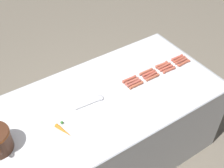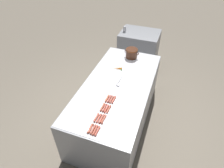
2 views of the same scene
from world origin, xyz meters
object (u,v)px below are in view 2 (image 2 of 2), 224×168
Objects in this scene: hot_dog_7 at (109,99)px; hot_dog_8 at (95,130)px; hot_dog_9 at (101,119)px; bean_pot at (132,53)px; hot_dog_1 at (96,117)px; hot_dog_13 at (104,119)px; serving_spoon at (118,83)px; back_cabinet at (138,51)px; hot_dog_10 at (106,109)px; hot_dog_0 at (90,128)px; carrot at (118,68)px; hot_dog_2 at (102,107)px; hot_dog_3 at (107,98)px; hot_dog_15 at (114,100)px; hot_dog_11 at (111,99)px; hot_dog_12 at (97,131)px; soda_can at (125,29)px; hot_dog_6 at (104,108)px; hot_dog_5 at (99,118)px; hot_dog_4 at (93,129)px.

hot_dog_7 is 1.00× the size of hot_dog_8.
bean_pot is at bearing 91.42° from hot_dog_9.
hot_dog_1 is at bearing 108.91° from hot_dog_8.
hot_dog_13 is at bearing -87.51° from bean_pot.
hot_dog_1 is 0.77m from serving_spoon.
hot_dog_10 is (0.09, -2.34, 0.38)m from back_cabinet.
carrot is at bearing 94.08° from hot_dog_0.
hot_dog_2 is (0.00, 0.20, 0.00)m from hot_dog_1.
hot_dog_7 is 1.00× the size of hot_dog_13.
hot_dog_2 is 1.00× the size of hot_dog_10.
hot_dog_13 is 0.56× the size of bean_pot.
hot_dog_3 is (0.00, 0.57, 0.00)m from hot_dog_0.
hot_dog_9 is at bearing -84.47° from hot_dog_7.
hot_dog_1 is at bearing -104.80° from hot_dog_15.
hot_dog_0 is at bearing -90.69° from hot_dog_2.
hot_dog_9 is 1.00× the size of hot_dog_11.
hot_dog_12 is 1.26× the size of soda_can.
hot_dog_10 is at bearing 90.57° from hot_dog_9.
hot_dog_15 is at bearing 79.84° from hot_dog_0.
soda_can is at bearing 101.02° from hot_dog_10.
hot_dog_9 is 0.77m from serving_spoon.
soda_can reaches higher than hot_dog_8.
hot_dog_6 is 0.56× the size of bean_pot.
hot_dog_15 is 0.78m from carrot.
carrot reaches higher than hot_dog_9.
hot_dog_5 is 0.04m from hot_dog_9.
hot_dog_10 is (0.07, 0.38, 0.00)m from hot_dog_0.
hot_dog_5 is 0.39m from hot_dog_15.
hot_dog_2 and hot_dog_12 have the same top height.
serving_spoon is (0.04, 0.57, -0.00)m from hot_dog_2.
hot_dog_4 is 1.34m from carrot.
hot_dog_4 is 0.58m from hot_dog_15.
hot_dog_2 is 0.21m from hot_dog_9.
hot_dog_7 is at bearing 93.34° from hot_dog_8.
hot_dog_5 is 0.56× the size of bean_pot.
hot_dog_10 is at bearing 99.78° from hot_dog_13.
hot_dog_1 is 1.00× the size of hot_dog_13.
back_cabinet is 2.18m from hot_dog_7.
carrot is 1.35m from soda_can.
hot_dog_0 is at bearing 176.12° from hot_dog_8.
hot_dog_1 is at bearing 100.51° from hot_dog_4.
hot_dog_2 is at bearing -117.10° from hot_dog_15.
hot_dog_3 is 0.39m from hot_dog_13.
hot_dog_0 and hot_dog_12 have the same top height.
hot_dog_11 is (0.00, 0.58, 0.00)m from hot_dog_8.
hot_dog_6 is at bearing 0.59° from hot_dog_2.
hot_dog_10 is at bearing -80.34° from carrot.
hot_dog_1 is 1.00× the size of hot_dog_3.
hot_dog_10 is at bearing -6.13° from hot_dog_2.
back_cabinet is at bearing 91.94° from hot_dog_8.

